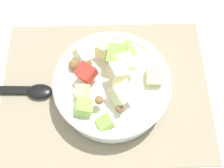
{
  "coord_description": "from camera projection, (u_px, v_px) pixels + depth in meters",
  "views": [
    {
      "loc": [
        0.01,
        -0.29,
        0.61
      ],
      "look_at": [
        0.01,
        -0.01,
        0.05
      ],
      "focal_mm": 48.23,
      "sensor_mm": 36.0,
      "label": 1
    }
  ],
  "objects": [
    {
      "name": "salad_bowl",
      "position": [
        112.0,
        85.0,
        0.63
      ],
      "size": [
        0.25,
        0.25,
        0.12
      ],
      "color": "white",
      "rests_on": "placemat"
    },
    {
      "name": "placemat",
      "position": [
        105.0,
        89.0,
        0.68
      ],
      "size": [
        0.46,
        0.36,
        0.01
      ],
      "primitive_type": "cube",
      "color": "gray",
      "rests_on": "ground_plane"
    },
    {
      "name": "ground_plane",
      "position": [
        105.0,
        89.0,
        0.68
      ],
      "size": [
        2.4,
        2.4,
        0.0
      ],
      "primitive_type": "plane",
      "color": "silver"
    },
    {
      "name": "serving_spoon",
      "position": [
        22.0,
        92.0,
        0.66
      ],
      "size": [
        0.2,
        0.04,
        0.01
      ],
      "color": "black",
      "rests_on": "placemat"
    }
  ]
}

